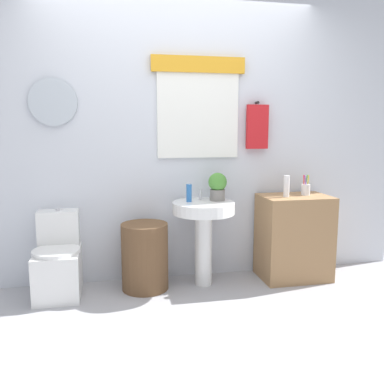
# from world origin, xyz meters

# --- Properties ---
(ground_plane) EXTENTS (8.00, 8.00, 0.00)m
(ground_plane) POSITION_xyz_m (0.00, 0.00, 0.00)
(ground_plane) COLOR #A3A3A8
(back_wall) EXTENTS (4.40, 0.18, 2.60)m
(back_wall) POSITION_xyz_m (0.00, 1.15, 1.31)
(back_wall) COLOR silver
(back_wall) RESTS_ON ground_plane
(toilet) EXTENTS (0.38, 0.51, 0.71)m
(toilet) POSITION_xyz_m (-1.04, 0.88, 0.27)
(toilet) COLOR white
(toilet) RESTS_ON ground_plane
(laundry_hamper) EXTENTS (0.40, 0.40, 0.58)m
(laundry_hamper) POSITION_xyz_m (-0.32, 0.85, 0.29)
(laundry_hamper) COLOR brown
(laundry_hamper) RESTS_ON ground_plane
(pedestal_sink) EXTENTS (0.54, 0.54, 0.75)m
(pedestal_sink) POSITION_xyz_m (0.19, 0.85, 0.57)
(pedestal_sink) COLOR white
(pedestal_sink) RESTS_ON ground_plane
(faucet) EXTENTS (0.03, 0.03, 0.10)m
(faucet) POSITION_xyz_m (0.19, 0.97, 0.80)
(faucet) COLOR silver
(faucet) RESTS_ON pedestal_sink
(wooden_cabinet) EXTENTS (0.62, 0.44, 0.78)m
(wooden_cabinet) POSITION_xyz_m (1.05, 0.85, 0.39)
(wooden_cabinet) COLOR #9E754C
(wooden_cabinet) RESTS_ON ground_plane
(soap_bottle) EXTENTS (0.05, 0.05, 0.15)m
(soap_bottle) POSITION_xyz_m (0.07, 0.90, 0.82)
(soap_bottle) COLOR #2D6BB7
(soap_bottle) RESTS_ON pedestal_sink
(potted_plant) EXTENTS (0.16, 0.16, 0.25)m
(potted_plant) POSITION_xyz_m (0.33, 0.91, 0.88)
(potted_plant) COLOR slate
(potted_plant) RESTS_ON pedestal_sink
(lotion_bottle) EXTENTS (0.05, 0.05, 0.19)m
(lotion_bottle) POSITION_xyz_m (0.94, 0.81, 0.87)
(lotion_bottle) COLOR white
(lotion_bottle) RESTS_ON wooden_cabinet
(toothbrush_cup) EXTENTS (0.08, 0.08, 0.18)m
(toothbrush_cup) POSITION_xyz_m (1.16, 0.87, 0.83)
(toothbrush_cup) COLOR silver
(toothbrush_cup) RESTS_ON wooden_cabinet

